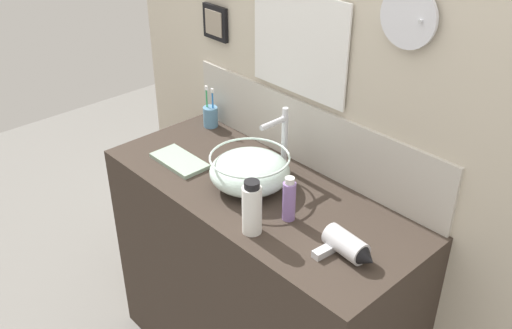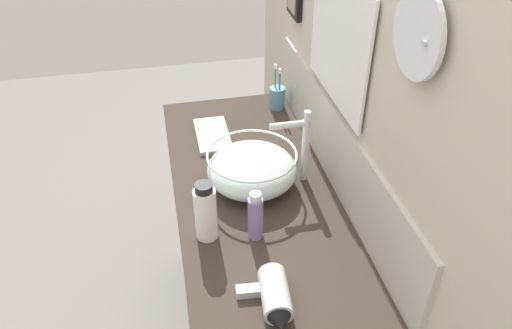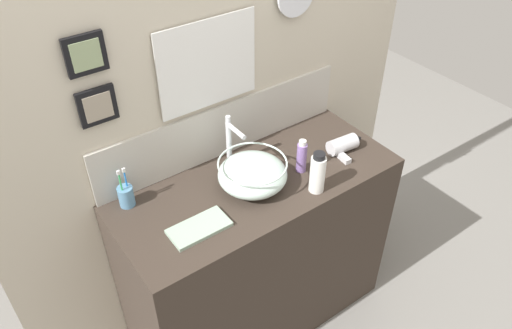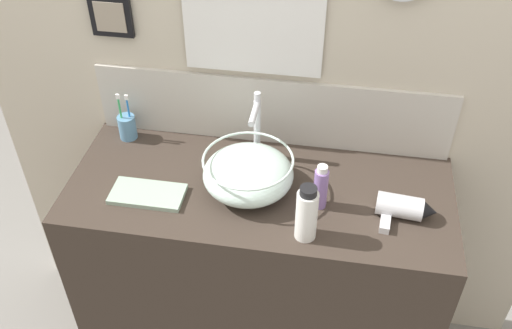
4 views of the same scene
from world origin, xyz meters
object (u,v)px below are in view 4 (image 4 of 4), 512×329
toothbrush_cup (127,126)px  shampoo_bottle (321,187)px  soap_dispenser (307,214)px  faucet (256,123)px  glass_bowl_sink (248,173)px  hair_drier (404,208)px  hand_towel (148,194)px

toothbrush_cup → shampoo_bottle: size_ratio=1.17×
toothbrush_cup → soap_dispenser: (0.68, -0.38, 0.04)m
faucet → glass_bowl_sink: bearing=-90.0°
hair_drier → hand_towel: size_ratio=0.79×
glass_bowl_sink → shampoo_bottle: (0.23, -0.04, 0.01)m
glass_bowl_sink → hand_towel: bearing=-164.5°
glass_bowl_sink → soap_dispenser: size_ratio=1.52×
glass_bowl_sink → hair_drier: size_ratio=1.56×
glass_bowl_sink → toothbrush_cup: (-0.48, 0.20, -0.02)m
glass_bowl_sink → faucet: faucet is taller
toothbrush_cup → hand_towel: 0.33m
glass_bowl_sink → toothbrush_cup: toothbrush_cup is taller
hair_drier → toothbrush_cup: toothbrush_cup is taller
shampoo_bottle → soap_dispenser: (-0.03, -0.14, 0.02)m
toothbrush_cup → glass_bowl_sink: bearing=-23.0°
soap_dispenser → hand_towel: (-0.52, 0.09, -0.08)m
hair_drier → hand_towel: 0.81m
faucet → soap_dispenser: 0.40m
hair_drier → soap_dispenser: bearing=-155.7°
shampoo_bottle → soap_dispenser: 0.14m
hair_drier → shampoo_bottle: size_ratio=1.17×
shampoo_bottle → hand_towel: size_ratio=0.68×
toothbrush_cup → hand_towel: (0.16, -0.29, -0.04)m
shampoo_bottle → hand_towel: 0.55m
glass_bowl_sink → shampoo_bottle: size_ratio=1.82×
soap_dispenser → faucet: bearing=121.2°
hair_drier → toothbrush_cup: 1.00m
soap_dispenser → toothbrush_cup: bearing=150.9°
glass_bowl_sink → shampoo_bottle: 0.24m
glass_bowl_sink → soap_dispenser: bearing=-40.8°
hand_towel → shampoo_bottle: bearing=5.1°
toothbrush_cup → soap_dispenser: soap_dispenser is taller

